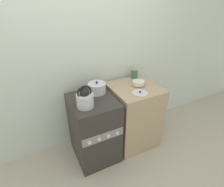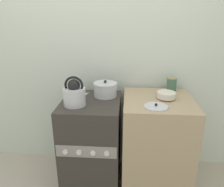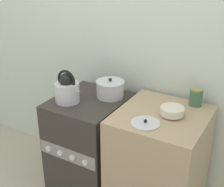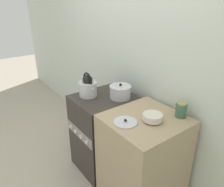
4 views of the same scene
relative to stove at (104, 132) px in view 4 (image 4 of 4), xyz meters
The scene contains 9 objects.
ground_plane 0.54m from the stove, 90.00° to the right, with size 12.00×12.00×0.00m, color #B2A893.
wall_back 0.90m from the stove, 90.00° to the left, with size 7.00×0.06×2.50m.
stove is the anchor object (origin of this frame).
counter 0.62m from the stove, ahead, with size 0.63×0.66×0.92m.
kettle 0.57m from the stove, 137.33° to the right, with size 0.24×0.19×0.26m.
cooking_pot 0.55m from the stove, 48.37° to the left, with size 0.23×0.23×0.16m.
enamel_bowl 0.86m from the stove, ahead, with size 0.17×0.17×0.06m.
storage_jar 0.99m from the stove, 19.82° to the left, with size 0.10×0.10×0.13m.
loose_pot_lid 0.77m from the stove, 16.24° to the right, with size 0.20×0.20×0.03m.
Camera 4 is at (1.76, -0.87, 1.88)m, focal length 35.00 mm.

